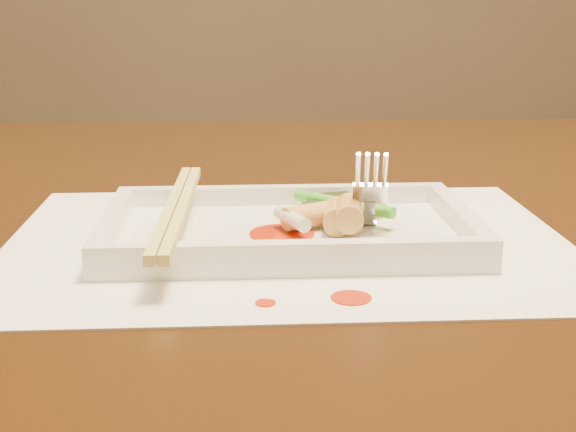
{
  "coord_description": "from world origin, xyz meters",
  "views": [
    {
      "loc": [
        -0.06,
        -0.65,
        0.92
      ],
      "look_at": [
        -0.03,
        -0.1,
        0.77
      ],
      "focal_mm": 50.0,
      "sensor_mm": 36.0,
      "label": 1
    }
  ],
  "objects": [
    {
      "name": "plate_rim_near",
      "position": [
        -0.03,
        -0.18,
        0.77
      ],
      "size": [
        0.26,
        0.01,
        0.01
      ],
      "primitive_type": "cube",
      "color": "white",
      "rests_on": "plate_base"
    },
    {
      "name": "sauce_splatter_b",
      "position": [
        -0.05,
        -0.22,
        0.75
      ],
      "size": [
        0.01,
        0.01,
        0.0
      ],
      "primitive_type": "cylinder",
      "color": "#BA2005",
      "rests_on": "placemat"
    },
    {
      "name": "sauce_splatter_a",
      "position": [
        0.0,
        -0.22,
        0.75
      ],
      "size": [
        0.02,
        0.02,
        0.0
      ],
      "primitive_type": "cylinder",
      "color": "#BA2005",
      "rests_on": "placemat"
    },
    {
      "name": "chopstick_b",
      "position": [
        -0.1,
        -0.1,
        0.78
      ],
      "size": [
        0.01,
        0.23,
        0.01
      ],
      "primitive_type": "cube",
      "rotation": [
        0.0,
        0.0,
        -0.03
      ],
      "color": "#D6C66B",
      "rests_on": "plate_rim_near"
    },
    {
      "name": "fork",
      "position": [
        0.04,
        -0.08,
        0.83
      ],
      "size": [
        0.09,
        0.1,
        0.14
      ],
      "primitive_type": null,
      "color": "silver",
      "rests_on": "plate_base"
    },
    {
      "name": "chopstick_a",
      "position": [
        -0.11,
        -0.1,
        0.78
      ],
      "size": [
        0.01,
        0.23,
        0.01
      ],
      "primitive_type": "cube",
      "rotation": [
        0.0,
        0.0,
        -0.03
      ],
      "color": "#D6C66B",
      "rests_on": "plate_rim_near"
    },
    {
      "name": "plate_rim_far",
      "position": [
        -0.03,
        -0.03,
        0.77
      ],
      "size": [
        0.26,
        0.01,
        0.01
      ],
      "primitive_type": "cube",
      "color": "white",
      "rests_on": "plate_base"
    },
    {
      "name": "scallion_white",
      "position": [
        -0.02,
        -0.12,
        0.77
      ],
      "size": [
        0.02,
        0.04,
        0.01
      ],
      "primitive_type": "cylinder",
      "rotation": [
        1.57,
        0.0,
        0.39
      ],
      "color": "#EAEACC",
      "rests_on": "plate_base"
    },
    {
      "name": "rice_cake_1",
      "position": [
        0.03,
        -0.08,
        0.77
      ],
      "size": [
        0.04,
        0.04,
        0.02
      ],
      "primitive_type": "cylinder",
      "rotation": [
        1.57,
        0.0,
        2.46
      ],
      "color": "#E6C36B",
      "rests_on": "plate_base"
    },
    {
      "name": "rice_cake_0",
      "position": [
        0.01,
        -0.11,
        0.77
      ],
      "size": [
        0.02,
        0.04,
        0.02
      ],
      "primitive_type": "cylinder",
      "rotation": [
        1.57,
        0.0,
        3.03
      ],
      "color": "#E6C36B",
      "rests_on": "plate_base"
    },
    {
      "name": "sauce_blob_0",
      "position": [
        -0.03,
        -0.12,
        0.76
      ],
      "size": [
        0.05,
        0.05,
        0.0
      ],
      "primitive_type": "cylinder",
      "color": "#BA2005",
      "rests_on": "plate_base"
    },
    {
      "name": "plate_rim_right",
      "position": [
        0.1,
        -0.1,
        0.77
      ],
      "size": [
        0.01,
        0.14,
        0.01
      ],
      "primitive_type": "cube",
      "color": "white",
      "rests_on": "plate_base"
    },
    {
      "name": "veg_piece",
      "position": [
        0.01,
        -0.06,
        0.77
      ],
      "size": [
        0.04,
        0.04,
        0.01
      ],
      "primitive_type": "cube",
      "rotation": [
        0.0,
        0.0,
        0.25
      ],
      "color": "black",
      "rests_on": "plate_base"
    },
    {
      "name": "placemat",
      "position": [
        -0.03,
        -0.1,
        0.75
      ],
      "size": [
        0.4,
        0.3,
        0.0
      ],
      "primitive_type": "cube",
      "color": "white",
      "rests_on": "table"
    },
    {
      "name": "plate_rim_left",
      "position": [
        -0.15,
        -0.1,
        0.77
      ],
      "size": [
        0.01,
        0.14,
        0.01
      ],
      "primitive_type": "cube",
      "color": "white",
      "rests_on": "plate_base"
    },
    {
      "name": "rice_cake_3",
      "position": [
        -0.01,
        -0.1,
        0.77
      ],
      "size": [
        0.05,
        0.04,
        0.02
      ],
      "primitive_type": "cylinder",
      "rotation": [
        1.57,
        0.0,
        2.09
      ],
      "color": "#E6C36B",
      "rests_on": "plate_base"
    },
    {
      "name": "plate_base",
      "position": [
        -0.03,
        -0.1,
        0.76
      ],
      "size": [
        0.26,
        0.16,
        0.01
      ],
      "primitive_type": "cube",
      "color": "white",
      "rests_on": "placemat"
    },
    {
      "name": "table",
      "position": [
        0.0,
        0.0,
        0.65
      ],
      "size": [
        1.4,
        0.9,
        0.75
      ],
      "color": "black",
      "rests_on": "ground"
    },
    {
      "name": "rice_cake_2",
      "position": [
        0.01,
        -0.12,
        0.78
      ],
      "size": [
        0.02,
        0.04,
        0.02
      ],
      "primitive_type": "cylinder",
      "rotation": [
        1.57,
        0.0,
        3.02
      ],
      "color": "#E6C36B",
      "rests_on": "plate_base"
    },
    {
      "name": "scallion_green",
      "position": [
        0.02,
        -0.08,
        0.77
      ],
      "size": [
        0.07,
        0.06,
        0.01
      ],
      "primitive_type": "cylinder",
      "rotation": [
        1.57,
        0.0,
        0.86
      ],
      "color": "green",
      "rests_on": "plate_base"
    }
  ]
}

